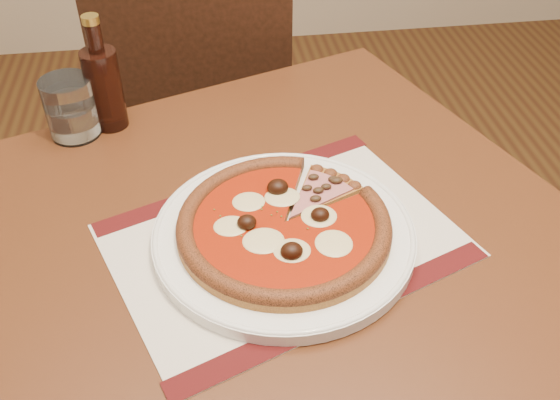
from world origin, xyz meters
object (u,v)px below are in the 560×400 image
object	(u,v)px
water_glass	(71,108)
table	(282,276)
chair_far	(202,123)
pizza	(284,224)
bottle	(104,85)
plate	(284,235)

from	to	relation	value
water_glass	table	bearing A→B (deg)	-41.72
chair_far	pizza	bearing A→B (deg)	102.27
table	pizza	bearing A→B (deg)	-93.74
chair_far	table	bearing A→B (deg)	102.80
bottle	pizza	bearing A→B (deg)	-52.51
chair_far	pizza	world-z (taller)	chair_far
table	plate	distance (m)	0.12
chair_far	water_glass	xyz separation A→B (m)	(-0.21, -0.39, 0.30)
plate	pizza	distance (m)	0.02
pizza	bottle	bearing A→B (deg)	127.49
pizza	water_glass	size ratio (longest dim) A/B	2.85
pizza	bottle	size ratio (longest dim) A/B	1.47
chair_far	water_glass	size ratio (longest dim) A/B	8.79
pizza	bottle	world-z (taller)	bottle
plate	bottle	bearing A→B (deg)	127.52
chair_far	pizza	distance (m)	0.76
table	bottle	xyz separation A→B (m)	(-0.25, 0.29, 0.18)
plate	table	bearing A→B (deg)	86.52
bottle	water_glass	bearing A→B (deg)	-160.40
bottle	plate	bearing A→B (deg)	-52.48
pizza	bottle	distance (m)	0.41
plate	water_glass	bearing A→B (deg)	135.06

